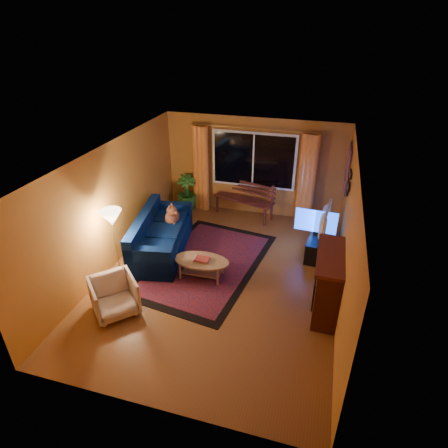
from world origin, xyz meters
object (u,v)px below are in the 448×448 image
(tv_console, at_px, (318,244))
(bench, at_px, (244,208))
(armchair, at_px, (114,295))
(coffee_table, at_px, (202,268))
(floor_lamp, at_px, (116,245))
(sofa, at_px, (162,234))

(tv_console, bearing_deg, bench, 152.30)
(armchair, distance_m, coffee_table, 1.78)
(armchair, height_order, floor_lamp, floor_lamp)
(floor_lamp, height_order, coffee_table, floor_lamp)
(floor_lamp, height_order, tv_console, floor_lamp)
(sofa, xyz_separation_m, tv_console, (3.28, 0.87, -0.21))
(armchair, relative_size, floor_lamp, 0.50)
(bench, relative_size, armchair, 2.11)
(sofa, relative_size, coffee_table, 2.00)
(armchair, xyz_separation_m, tv_console, (3.27, 2.88, -0.14))
(coffee_table, distance_m, tv_console, 2.62)
(floor_lamp, xyz_separation_m, coffee_table, (1.56, 0.45, -0.54))
(bench, xyz_separation_m, coffee_table, (-0.19, -2.80, -0.03))
(armchair, distance_m, floor_lamp, 1.08)
(sofa, distance_m, coffee_table, 1.32)
(armchair, bearing_deg, sofa, 45.07)
(sofa, xyz_separation_m, armchair, (0.01, -2.01, -0.07))
(sofa, bearing_deg, floor_lamp, -121.95)
(coffee_table, bearing_deg, bench, 86.15)
(bench, xyz_separation_m, sofa, (-1.32, -2.16, 0.21))
(armchair, relative_size, coffee_table, 0.67)
(floor_lamp, bearing_deg, armchair, -64.44)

